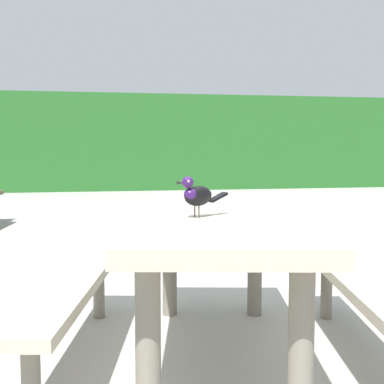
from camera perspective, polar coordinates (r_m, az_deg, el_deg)
name	(u,v)px	position (r m, az deg, el deg)	size (l,w,h in m)	color
ground_plane	(208,345)	(2.83, 1.80, -16.74)	(60.00, 60.00, 0.00)	#A3A099
hedge_wall	(121,143)	(13.15, -7.98, 5.51)	(28.00, 1.76, 2.34)	#235B23
picnic_table_foreground	(217,250)	(2.47, 2.79, -6.51)	(1.97, 2.00, 0.74)	#B2A893
bird_grackle	(196,194)	(2.23, 0.49, -0.27)	(0.26, 0.17, 0.18)	black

